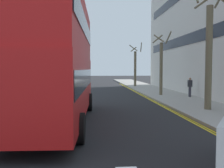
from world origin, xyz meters
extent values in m
cube|color=#9E9991|center=(6.50, 16.00, 0.07)|extent=(4.00, 80.00, 0.14)
cube|color=yellow|center=(4.40, 14.00, 0.00)|extent=(0.10, 56.00, 0.01)
cube|color=yellow|center=(4.24, 14.00, 0.00)|extent=(0.10, 56.00, 0.01)
cube|color=red|center=(-1.94, 11.18, 1.74)|extent=(2.92, 10.89, 2.60)
cube|color=red|center=(-1.94, 11.18, 4.29)|extent=(2.86, 10.67, 2.50)
cube|color=black|center=(-1.94, 11.18, 2.04)|extent=(2.93, 10.46, 0.84)
cube|color=black|center=(-1.94, 11.18, 4.39)|extent=(2.91, 10.24, 0.80)
cube|color=yellow|center=(-1.74, 16.56, 3.29)|extent=(2.00, 0.14, 0.44)
cube|color=maroon|center=(-1.94, 11.18, 5.59)|extent=(2.62, 9.80, 0.10)
cylinder|color=black|center=(-3.06, 14.57, 0.52)|extent=(0.34, 1.05, 1.04)
cylinder|color=black|center=(-0.57, 14.48, 0.52)|extent=(0.34, 1.05, 1.04)
cylinder|color=black|center=(-3.32, 7.88, 0.52)|extent=(0.34, 1.05, 1.04)
cylinder|color=black|center=(-0.82, 7.79, 0.52)|extent=(0.34, 1.05, 1.04)
cylinder|color=#2D2D38|center=(7.79, 20.07, 0.56)|extent=(0.22, 0.22, 0.85)
cube|color=#26262B|center=(7.79, 20.07, 1.27)|extent=(0.34, 0.22, 0.56)
sphere|color=#9E7051|center=(7.79, 20.07, 1.66)|extent=(0.20, 0.20, 0.20)
cylinder|color=#6B6047|center=(5.84, 21.99, 2.49)|extent=(0.29, 0.29, 4.71)
cylinder|color=#6B6047|center=(6.49, 22.03, 5.30)|extent=(0.20, 1.35, 0.99)
cylinder|color=#6B6047|center=(5.62, 22.47, 5.22)|extent=(1.06, 0.58, 0.83)
cylinder|color=#6B6047|center=(5.51, 21.64, 5.18)|extent=(0.80, 0.78, 0.75)
cylinder|color=#6B6047|center=(5.51, 33.72, 2.49)|extent=(0.33, 0.33, 4.71)
cylinder|color=#6B6047|center=(6.29, 33.62, 5.40)|extent=(0.32, 1.62, 1.18)
cylinder|color=#6B6047|center=(5.34, 34.12, 5.15)|extent=(0.90, 0.46, 0.70)
cylinder|color=#6B6047|center=(5.15, 33.24, 5.27)|extent=(1.07, 0.83, 0.92)
cylinder|color=#6B6047|center=(6.32, 13.63, 3.12)|extent=(0.38, 0.38, 5.97)
cylinder|color=#6B6047|center=(6.41, 14.31, 6.59)|extent=(1.43, 0.30, 1.05)
cube|color=black|center=(8.48, 23.31, 5.23)|extent=(0.04, 24.64, 1.00)
camera|label=1|loc=(-0.45, -0.67, 2.50)|focal=40.98mm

